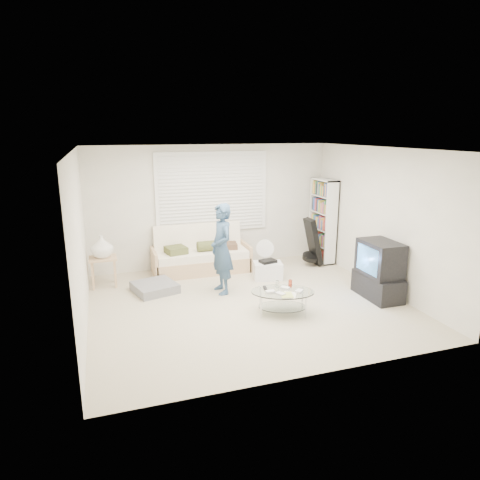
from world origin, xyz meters
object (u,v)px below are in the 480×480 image
object	(u,v)px
coffee_table	(283,295)
futon_sofa	(201,257)
bookshelf	(323,221)
tv_unit	(379,271)

from	to	relation	value
coffee_table	futon_sofa	bearing A→B (deg)	107.01
coffee_table	bookshelf	bearing A→B (deg)	50.00
futon_sofa	coffee_table	bearing A→B (deg)	-72.99
bookshelf	tv_unit	distance (m)	2.24
bookshelf	coffee_table	bearing A→B (deg)	-130.00
futon_sofa	bookshelf	distance (m)	2.73
futon_sofa	tv_unit	distance (m)	3.43
bookshelf	tv_unit	bearing A→B (deg)	-93.26
futon_sofa	tv_unit	size ratio (longest dim) A/B	1.95
futon_sofa	bookshelf	bearing A→B (deg)	-2.12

